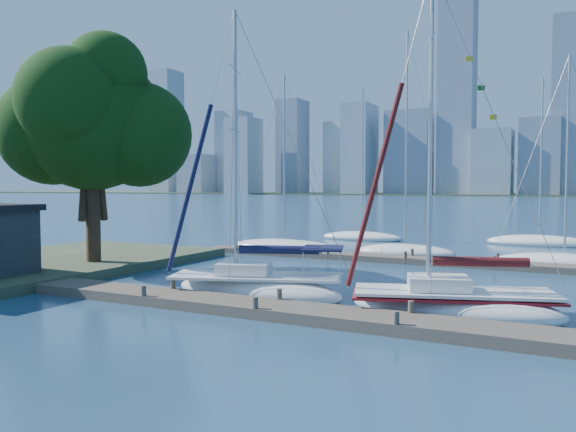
% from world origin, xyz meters
% --- Properties ---
extents(ground, '(700.00, 700.00, 0.00)m').
position_xyz_m(ground, '(0.00, 0.00, 0.00)').
color(ground, navy).
rests_on(ground, ground).
extents(near_dock, '(26.00, 2.00, 0.40)m').
position_xyz_m(near_dock, '(0.00, 0.00, 0.20)').
color(near_dock, '#493F36').
rests_on(near_dock, ground).
extents(far_dock, '(30.00, 1.80, 0.36)m').
position_xyz_m(far_dock, '(2.00, 16.00, 0.18)').
color(far_dock, '#493F36').
rests_on(far_dock, ground).
extents(shore, '(12.00, 22.00, 0.50)m').
position_xyz_m(shore, '(-17.00, 3.00, 0.25)').
color(shore, '#38472D').
rests_on(shore, ground).
extents(far_shore, '(800.00, 100.00, 1.50)m').
position_xyz_m(far_shore, '(0.00, 320.00, 0.00)').
color(far_shore, '#38472D').
rests_on(far_shore, ground).
extents(tree, '(10.08, 9.16, 12.75)m').
position_xyz_m(tree, '(-13.73, 5.07, 8.42)').
color(tree, '#322216').
rests_on(tree, ground).
extents(sailboat_navy, '(8.15, 4.94, 12.50)m').
position_xyz_m(sailboat_navy, '(-2.05, 2.79, 1.02)').
color(sailboat_navy, white).
rests_on(sailboat_navy, ground).
extents(sailboat_maroon, '(7.99, 4.73, 12.89)m').
position_xyz_m(sailboat_maroon, '(6.00, 2.95, 1.08)').
color(sailboat_maroon, white).
rests_on(sailboat_maroon, ground).
extents(bg_boat_0, '(8.86, 3.83, 13.03)m').
position_xyz_m(bg_boat_0, '(-8.70, 18.30, 0.28)').
color(bg_boat_0, white).
rests_on(bg_boat_0, ground).
extents(bg_boat_2, '(6.95, 3.19, 15.33)m').
position_xyz_m(bg_boat_2, '(-0.14, 19.47, 0.31)').
color(bg_boat_2, white).
rests_on(bg_boat_2, ground).
extents(bg_boat_3, '(7.90, 4.15, 12.52)m').
position_xyz_m(bg_boat_3, '(9.49, 18.48, 0.26)').
color(bg_boat_3, white).
rests_on(bg_boat_3, ground).
extents(bg_boat_6, '(7.29, 2.53, 13.44)m').
position_xyz_m(bg_boat_6, '(-6.45, 28.74, 0.27)').
color(bg_boat_6, white).
rests_on(bg_boat_6, ground).
extents(bg_boat_7, '(8.21, 4.47, 13.46)m').
position_xyz_m(bg_boat_7, '(7.60, 30.58, 0.29)').
color(bg_boat_7, white).
rests_on(bg_boat_7, ground).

